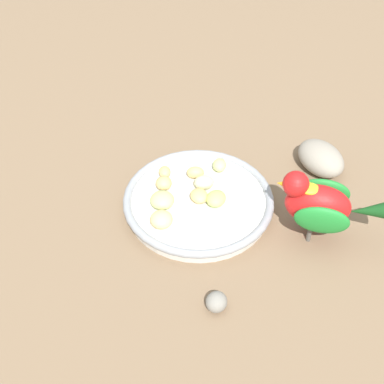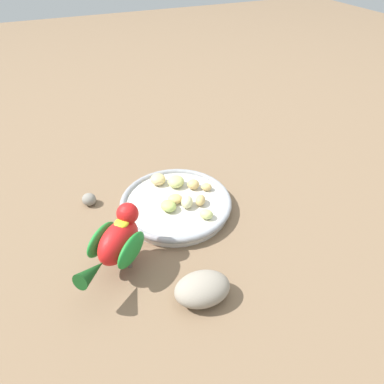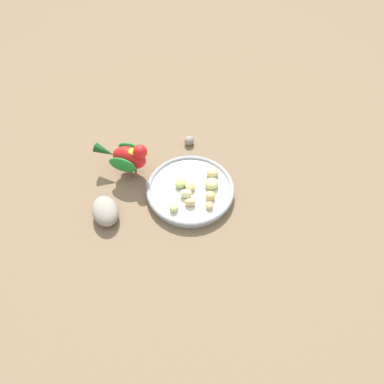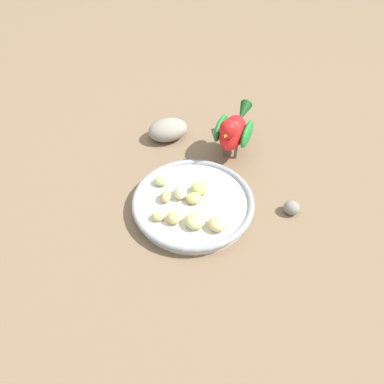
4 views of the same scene
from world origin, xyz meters
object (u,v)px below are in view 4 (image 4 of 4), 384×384
Objects in this scene: apple_piece_0 at (195,221)px; parrot at (233,130)px; apple_piece_8 at (218,223)px; pebble_0 at (292,208)px; apple_piece_1 at (166,196)px; apple_piece_7 at (161,181)px; apple_piece_2 at (194,198)px; apple_piece_5 at (159,217)px; feeding_bowl at (193,203)px; apple_piece_3 at (174,218)px; apple_piece_4 at (181,192)px; rock_large at (168,130)px; apple_piece_6 at (202,188)px.

apple_piece_0 is 0.24m from parrot.
apple_piece_8 reaches higher than pebble_0.
apple_piece_7 is at bearing 81.25° from apple_piece_1.
apple_piece_8 is (0.03, -0.02, 0.00)m from apple_piece_0.
apple_piece_0 is 1.21× the size of apple_piece_2.
apple_piece_5 is 0.17× the size of parrot.
feeding_bowl is at bearing -29.80° from apple_piece_1.
apple_piece_3 is 0.20× the size of parrot.
rock_large is at bearing 74.44° from apple_piece_4.
apple_piece_0 is (-0.02, -0.05, 0.02)m from feeding_bowl.
apple_piece_4 is 1.01× the size of pebble_0.
apple_piece_8 is (0.06, -0.10, 0.00)m from apple_piece_1.
apple_piece_6 is (0.03, 0.02, 0.00)m from apple_piece_2.
apple_piece_0 reaches higher than apple_piece_7.
apple_piece_8 is 0.24m from parrot.
apple_piece_5 is 0.76× the size of pebble_0.
feeding_bowl is 7.50× the size of apple_piece_4.
apple_piece_3 reaches higher than apple_piece_2.
apple_piece_2 is at bearing 0.86° from feeding_bowl.
apple_piece_7 is (-0.04, 0.07, 0.02)m from feeding_bowl.
rock_large is at bearing 66.79° from apple_piece_1.
apple_piece_5 is 0.70× the size of apple_piece_8.
apple_piece_6 is 1.01× the size of apple_piece_8.
feeding_bowl is 7.67× the size of apple_piece_2.
apple_piece_3 is at bearing 165.06° from pebble_0.
rock_large is (0.04, 0.23, -0.01)m from apple_piece_2.
apple_piece_5 is (-0.06, 0.04, -0.00)m from apple_piece_0.
apple_piece_2 is at bearing -51.00° from apple_piece_4.
pebble_0 is (0.22, -0.06, -0.02)m from apple_piece_3.
apple_piece_6 is at bearing 142.91° from pebble_0.
apple_piece_4 is 0.21m from rock_large.
apple_piece_1 is 0.84× the size of apple_piece_8.
pebble_0 is at bearing -28.38° from apple_piece_1.
apple_piece_4 is (-0.02, 0.02, 0.00)m from apple_piece_2.
apple_piece_6 is at bearing 17.74° from apple_piece_5.
apple_piece_1 is at bearing 173.15° from apple_piece_6.
parrot reaches higher than apple_piece_3.
apple_piece_8 is (-0.01, -0.10, 0.00)m from apple_piece_6.
feeding_bowl is 1.72× the size of parrot.
apple_piece_8 is 0.37× the size of rock_large.
pebble_0 is (0.13, -0.32, -0.01)m from rock_large.
apple_piece_3 is 0.03m from apple_piece_5.
feeding_bowl is 0.04m from apple_piece_6.
pebble_0 is at bearing -16.63° from apple_piece_5.
rock_large is (0.08, 0.16, -0.01)m from apple_piece_7.
apple_piece_0 reaches higher than feeding_bowl.
apple_piece_0 is 1.20× the size of pebble_0.
apple_piece_5 is at bearing 146.29° from apple_piece_0.
apple_piece_8 is at bearing -98.35° from apple_piece_6.
apple_piece_4 reaches higher than apple_piece_1.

